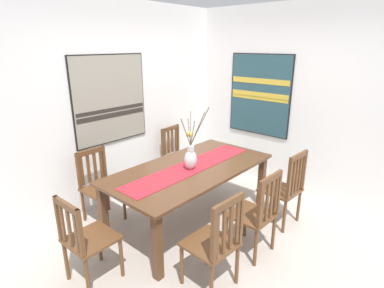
% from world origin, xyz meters
% --- Properties ---
extents(ground_plane, '(6.40, 6.40, 0.03)m').
position_xyz_m(ground_plane, '(0.00, 0.00, -0.01)').
color(ground_plane, '#B2A89E').
extents(wall_back, '(6.40, 0.12, 2.70)m').
position_xyz_m(wall_back, '(0.00, 1.86, 1.35)').
color(wall_back, white).
rests_on(wall_back, ground_plane).
extents(wall_side, '(0.12, 6.40, 2.70)m').
position_xyz_m(wall_side, '(1.86, 0.00, 1.35)').
color(wall_side, white).
rests_on(wall_side, ground_plane).
extents(dining_table, '(2.08, 1.05, 0.73)m').
position_xyz_m(dining_table, '(0.06, 0.59, 0.64)').
color(dining_table, '#51331E').
rests_on(dining_table, ground_plane).
extents(table_runner, '(1.91, 0.36, 0.01)m').
position_xyz_m(table_runner, '(0.06, 0.59, 0.73)').
color(table_runner, '#B7232D').
rests_on(table_runner, dining_table).
extents(centerpiece_vase, '(0.36, 0.27, 0.74)m').
position_xyz_m(centerpiece_vase, '(0.01, 0.55, 0.88)').
color(centerpiece_vase, silver).
rests_on(centerpiece_vase, dining_table).
extents(chair_0, '(0.44, 0.44, 0.95)m').
position_xyz_m(chair_0, '(-0.63, -0.32, 0.48)').
color(chair_0, brown).
rests_on(chair_0, ground_plane).
extents(chair_1, '(0.45, 0.45, 0.90)m').
position_xyz_m(chair_1, '(0.78, 1.53, 0.47)').
color(chair_1, brown).
rests_on(chair_1, ground_plane).
extents(chair_2, '(0.43, 0.43, 0.94)m').
position_xyz_m(chair_2, '(0.05, -0.33, 0.48)').
color(chair_2, brown).
rests_on(chair_2, ground_plane).
extents(chair_3, '(0.43, 0.43, 0.89)m').
position_xyz_m(chair_3, '(-1.35, 0.60, 0.46)').
color(chair_3, brown).
rests_on(chair_3, ground_plane).
extents(chair_4, '(0.42, 0.42, 0.91)m').
position_xyz_m(chair_4, '(-0.66, 1.48, 0.47)').
color(chair_4, brown).
rests_on(chair_4, ground_plane).
extents(chair_5, '(0.44, 0.44, 0.95)m').
position_xyz_m(chair_5, '(0.77, -0.30, 0.49)').
color(chair_5, brown).
rests_on(chair_5, ground_plane).
extents(painting_on_back_wall, '(1.10, 0.05, 1.16)m').
position_xyz_m(painting_on_back_wall, '(-0.19, 1.79, 1.44)').
color(painting_on_back_wall, black).
extents(painting_on_side_wall, '(0.05, 1.04, 1.25)m').
position_xyz_m(painting_on_side_wall, '(1.79, 0.70, 1.38)').
color(painting_on_side_wall, black).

